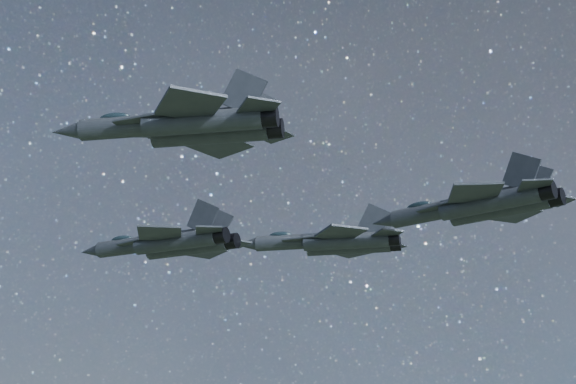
# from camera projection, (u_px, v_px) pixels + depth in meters

# --- Properties ---
(jet_lead) EXTENTS (18.34, 12.64, 4.60)m
(jet_lead) POSITION_uv_depth(u_px,v_px,m) (169.00, 243.00, 76.90)
(jet_lead) COLOR #2B3036
(jet_left) EXTENTS (17.87, 12.66, 4.54)m
(jet_left) POSITION_uv_depth(u_px,v_px,m) (333.00, 242.00, 81.59)
(jet_left) COLOR #2B3036
(jet_right) EXTENTS (16.01, 11.29, 4.05)m
(jet_right) POSITION_uv_depth(u_px,v_px,m) (187.00, 126.00, 51.11)
(jet_right) COLOR #2B3036
(jet_slot) EXTENTS (18.72, 12.36, 4.79)m
(jet_slot) POSITION_uv_depth(u_px,v_px,m) (479.00, 205.00, 71.00)
(jet_slot) COLOR #2B3036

